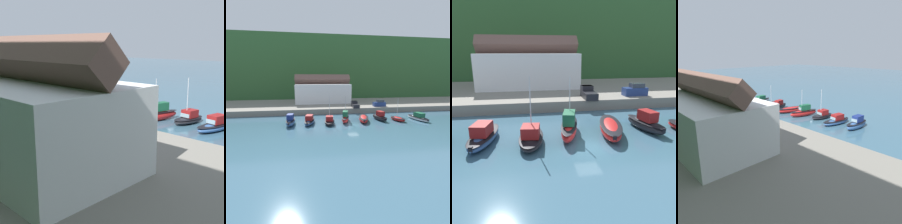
{
  "view_description": "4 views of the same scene",
  "coord_description": "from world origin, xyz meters",
  "views": [
    {
      "loc": [
        -29.32,
        42.76,
        11.92
      ],
      "look_at": [
        2.49,
        9.96,
        1.8
      ],
      "focal_mm": 50.0,
      "sensor_mm": 36.0,
      "label": 1
    },
    {
      "loc": [
        -10.2,
        -40.03,
        11.28
      ],
      "look_at": [
        -3.01,
        5.13,
        2.27
      ],
      "focal_mm": 28.0,
      "sensor_mm": 36.0,
      "label": 2
    },
    {
      "loc": [
        -5.92,
        -19.54,
        9.29
      ],
      "look_at": [
        -1.04,
        8.59,
        1.31
      ],
      "focal_mm": 35.0,
      "sensor_mm": 36.0,
      "label": 3
    },
    {
      "loc": [
        -36.59,
        41.57,
        15.35
      ],
      "look_at": [
        -0.12,
        6.95,
        1.45
      ],
      "focal_mm": 35.0,
      "sensor_mm": 36.0,
      "label": 4
    }
  ],
  "objects": [
    {
      "name": "harbor_clubhouse",
      "position": [
        -5.29,
        28.99,
        5.71
      ],
      "size": [
        21.08,
        10.82,
        10.85
      ],
      "color": "white",
      "rests_on": "quay_promenade"
    },
    {
      "name": "moored_boat_6",
      "position": [
        12.68,
        2.18,
        0.53
      ],
      "size": [
        3.39,
        5.38,
        6.08
      ],
      "rotation": [
        0.0,
        0.0,
        0.24
      ],
      "color": "red",
      "rests_on": "ground_plane"
    },
    {
      "name": "ground_plane",
      "position": [
        0.0,
        0.0,
        0.0
      ],
      "size": [
        320.0,
        320.0,
        0.0
      ],
      "primitive_type": "plane",
      "color": "#385B70"
    },
    {
      "name": "moored_boat_3",
      "position": [
        -1.34,
        3.41,
        1.06
      ],
      "size": [
        3.63,
        7.79,
        6.62
      ],
      "rotation": [
        0.0,
        0.0,
        -0.26
      ],
      "color": "red",
      "rests_on": "ground_plane"
    },
    {
      "name": "moored_boat_2",
      "position": [
        -5.68,
        1.65,
        0.74
      ],
      "size": [
        3.18,
        6.25,
        6.96
      ],
      "rotation": [
        0.0,
        0.0,
        -0.13
      ],
      "color": "black",
      "rests_on": "ground_plane"
    },
    {
      "name": "moored_boat_7",
      "position": [
        18.54,
        2.11,
        0.72
      ],
      "size": [
        3.31,
        7.95,
        2.05
      ],
      "rotation": [
        0.0,
        0.0,
        0.14
      ],
      "color": "white",
      "rests_on": "ground_plane"
    },
    {
      "name": "pickup_truck_0",
      "position": [
        4.32,
        15.63,
        2.51
      ],
      "size": [
        2.09,
        4.77,
        1.9
      ],
      "rotation": [
        0.0,
        0.0,
        -0.03
      ],
      "color": "black",
      "rests_on": "quay_promenade"
    },
    {
      "name": "hillside_backdrop",
      "position": [
        0.0,
        85.12,
        16.07
      ],
      "size": [
        240.0,
        71.83,
        32.14
      ],
      "color": "#386633",
      "rests_on": "ground_plane"
    },
    {
      "name": "moored_boat_5",
      "position": [
        8.13,
        3.53,
        0.9
      ],
      "size": [
        3.05,
        6.59,
        2.49
      ],
      "rotation": [
        0.0,
        0.0,
        0.19
      ],
      "color": "black",
      "rests_on": "ground_plane"
    },
    {
      "name": "parked_car_0",
      "position": [
        13.07,
        16.04,
        2.6
      ],
      "size": [
        4.23,
        1.87,
        2.16
      ],
      "rotation": [
        0.0,
        0.0,
        1.59
      ],
      "color": "navy",
      "rests_on": "quay_promenade"
    },
    {
      "name": "dog_on_quay",
      "position": [
        40.88,
        16.49,
        2.14
      ],
      "size": [
        0.87,
        0.32,
        0.68
      ],
      "rotation": [
        0.0,
        0.0,
        1.55
      ],
      "color": "tan",
      "rests_on": "quay_promenade"
    },
    {
      "name": "quay_promenade",
      "position": [
        0.0,
        26.7,
        0.84
      ],
      "size": [
        130.2,
        26.96,
        1.69
      ],
      "color": "gray",
      "rests_on": "ground_plane"
    },
    {
      "name": "moored_boat_4",
      "position": [
        3.48,
        3.12,
        0.71
      ],
      "size": [
        4.35,
        8.29,
        1.34
      ],
      "rotation": [
        0.0,
        0.0,
        -0.26
      ],
      "color": "red",
      "rests_on": "ground_plane"
    },
    {
      "name": "moored_boat_0",
      "position": [
        -15.08,
        2.15,
        1.01
      ],
      "size": [
        2.28,
        6.57,
        2.74
      ],
      "rotation": [
        0.0,
        0.0,
        -0.05
      ],
      "color": "#33568E",
      "rests_on": "ground_plane"
    },
    {
      "name": "moored_boat_1",
      "position": [
        -10.55,
        2.81,
        0.79
      ],
      "size": [
        3.47,
        7.45,
        2.22
      ],
      "rotation": [
        0.0,
        0.0,
        -0.18
      ],
      "color": "#33568E",
      "rests_on": "ground_plane"
    }
  ]
}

